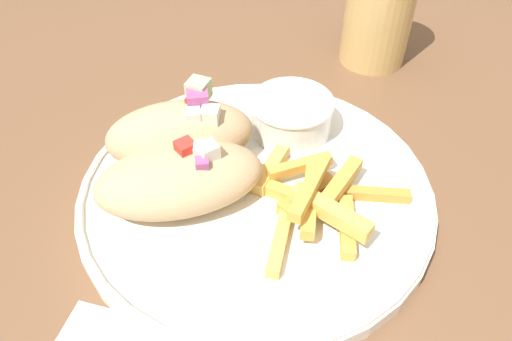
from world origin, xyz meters
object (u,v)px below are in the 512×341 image
Objects in this scene: fries_pile at (314,197)px; sauce_ramekin at (291,113)px; plate at (256,191)px; water_glass at (379,13)px; pita_sandwich_near at (180,178)px; pita_sandwich_far at (181,134)px.

sauce_ramekin reaches higher than fries_pile.
water_glass is (0.08, 0.25, 0.05)m from plate.
pita_sandwich_near is at bearing -122.37° from sauce_ramekin.
sauce_ramekin is 0.61× the size of water_glass.
water_glass reaches higher than sauce_ramekin.
pita_sandwich_near is 1.16× the size of fries_pile.
fries_pile is 1.04× the size of water_glass.
plate is at bearing -3.24° from pita_sandwich_near.
pita_sandwich_far reaches higher than sauce_ramekin.
fries_pile is at bearing -19.75° from pita_sandwich_near.
plate is 0.05m from fries_pile.
pita_sandwich_near is 1.21× the size of water_glass.
pita_sandwich_near is 0.11m from fries_pile.
pita_sandwich_far is 0.11m from sauce_ramekin.
sauce_ramekin is (0.07, 0.11, -0.00)m from pita_sandwich_near.
pita_sandwich_far is (-0.02, 0.04, 0.01)m from pita_sandwich_near.
pita_sandwich_near is 1.98× the size of sauce_ramekin.
water_glass is (0.13, 0.28, 0.02)m from pita_sandwich_near.
water_glass reaches higher than pita_sandwich_near.
pita_sandwich_near is at bearing -170.77° from fries_pile.
fries_pile is (0.05, -0.01, 0.02)m from plate.
pita_sandwich_near is 1.09× the size of pita_sandwich_far.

